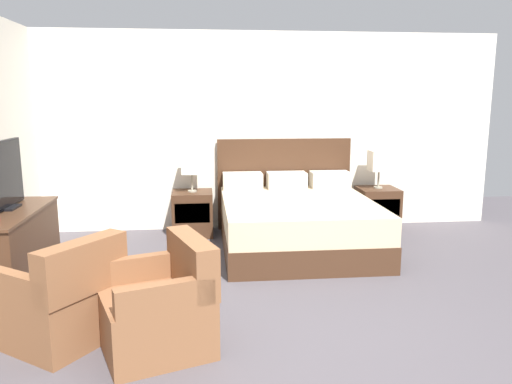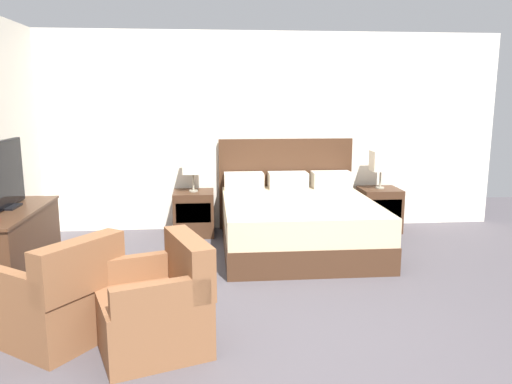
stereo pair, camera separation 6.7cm
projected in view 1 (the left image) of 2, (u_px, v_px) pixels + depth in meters
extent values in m
plane|color=#4C474C|center=(293.00, 344.00, 3.48)|extent=(9.68, 9.68, 0.00)
cube|color=silver|center=(250.00, 132.00, 6.43)|extent=(6.49, 0.06, 2.51)
cube|color=#422819|center=(297.00, 237.00, 5.64)|extent=(1.67, 1.90, 0.28)
cube|color=#C6B28E|center=(298.00, 213.00, 5.58)|extent=(1.65, 1.88, 0.29)
cube|color=#422819|center=(284.00, 184.00, 6.51)|extent=(1.73, 0.05, 1.17)
cube|color=beige|center=(243.00, 181.00, 6.24)|extent=(0.49, 0.28, 0.20)
cube|color=beige|center=(287.00, 180.00, 6.30)|extent=(0.49, 0.28, 0.20)
cube|color=beige|center=(330.00, 179.00, 6.36)|extent=(0.49, 0.28, 0.20)
cube|color=#422819|center=(193.00, 213.00, 6.22)|extent=(0.49, 0.47, 0.55)
cube|color=black|center=(192.00, 213.00, 5.98)|extent=(0.42, 0.01, 0.24)
cube|color=#422819|center=(377.00, 209.00, 6.46)|extent=(0.49, 0.47, 0.55)
cube|color=black|center=(384.00, 209.00, 6.22)|extent=(0.42, 0.01, 0.24)
cylinder|color=gray|center=(192.00, 191.00, 6.16)|extent=(0.11, 0.11, 0.02)
cylinder|color=gray|center=(192.00, 182.00, 6.14)|extent=(0.02, 0.02, 0.21)
cube|color=beige|center=(192.00, 163.00, 6.10)|extent=(0.25, 0.25, 0.26)
cylinder|color=gray|center=(378.00, 187.00, 6.41)|extent=(0.11, 0.11, 0.02)
cylinder|color=gray|center=(378.00, 179.00, 6.39)|extent=(0.02, 0.02, 0.21)
cube|color=beige|center=(379.00, 161.00, 6.34)|extent=(0.25, 0.25, 0.26)
cube|color=#422819|center=(6.00, 252.00, 4.37)|extent=(0.55, 1.27, 0.73)
cube|color=#482C1C|center=(3.00, 213.00, 4.31)|extent=(0.57, 1.31, 0.02)
cube|color=black|center=(7.00, 208.00, 4.40)|extent=(0.18, 0.24, 0.02)
cube|color=black|center=(4.00, 175.00, 4.35)|extent=(0.04, 0.77, 0.59)
cube|color=black|center=(6.00, 175.00, 4.35)|extent=(0.01, 0.75, 0.57)
cube|color=brown|center=(59.00, 312.00, 3.53)|extent=(0.95, 0.95, 0.40)
cube|color=brown|center=(82.00, 267.00, 3.33)|extent=(0.53, 0.65, 0.36)
cube|color=brown|center=(18.00, 287.00, 3.23)|extent=(0.56, 0.44, 0.18)
cube|color=brown|center=(89.00, 261.00, 3.73)|extent=(0.56, 0.44, 0.18)
cube|color=brown|center=(155.00, 321.00, 3.39)|extent=(0.87, 0.87, 0.40)
cube|color=brown|center=(192.00, 262.00, 3.43)|extent=(0.38, 0.69, 0.36)
cube|color=brown|center=(165.00, 297.00, 3.07)|extent=(0.62, 0.29, 0.18)
cube|color=brown|center=(143.00, 268.00, 3.59)|extent=(0.62, 0.29, 0.18)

